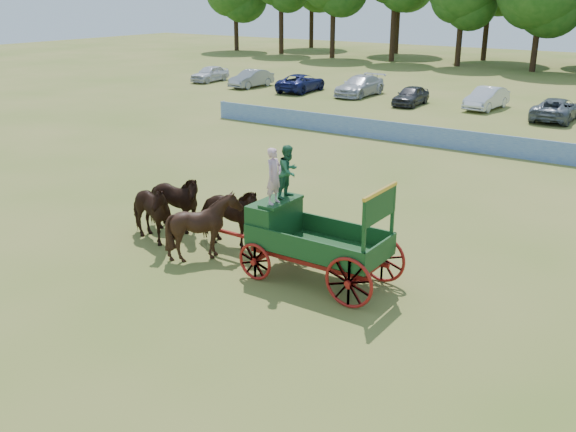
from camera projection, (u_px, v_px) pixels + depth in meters
The scene contains 8 objects.
ground at pixel (194, 256), 19.78m from camera, with size 160.00×160.00×0.00m, color olive.
horse_lead_left at pixel (148, 212), 20.56m from camera, with size 1.11×2.43×2.05m, color black.
horse_lead_right at pixel (172, 203), 21.42m from camera, with size 1.11×2.43×2.05m, color black.
horse_wheel_left at pixel (204, 226), 19.28m from camera, with size 1.66×1.86×2.05m, color black.
horse_wheel_right at pixel (228, 216), 20.14m from camera, with size 1.11×2.43×2.05m, color black.
farm_dray at pixel (297, 221), 17.95m from camera, with size 6.00×2.00×3.72m.
sponsor_banner at pixel (409, 134), 34.15m from camera, with size 26.00×0.08×1.05m, color #1E4CA3.
parked_cars at pixel (411, 92), 46.63m from camera, with size 37.66×7.28×1.63m.
Camera 1 is at (12.69, -13.43, 7.73)m, focal length 40.00 mm.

